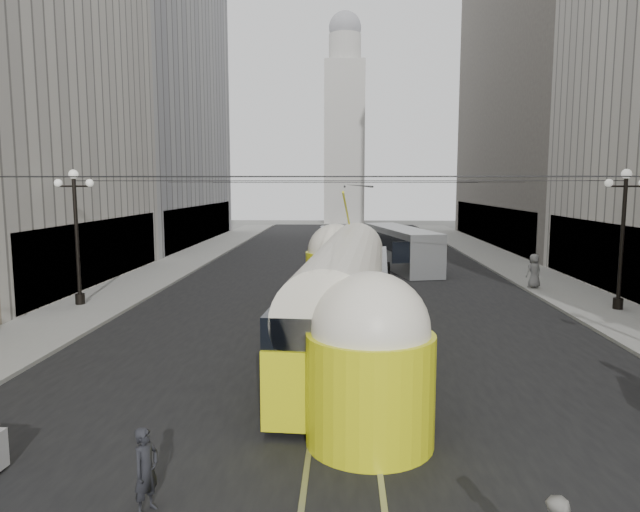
# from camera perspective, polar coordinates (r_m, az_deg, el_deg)

# --- Properties ---
(road) EXTENTS (20.00, 85.00, 0.02)m
(road) POSITION_cam_1_polar(r_m,az_deg,el_deg) (41.16, 2.40, -0.98)
(road) COLOR black
(road) RESTS_ON ground
(sidewalk_left) EXTENTS (4.00, 72.00, 0.15)m
(sidewalk_left) POSITION_cam_1_polar(r_m,az_deg,el_deg) (46.20, -12.65, -0.16)
(sidewalk_left) COLOR gray
(sidewalk_left) RESTS_ON ground
(sidewalk_right) EXTENTS (4.00, 72.00, 0.15)m
(sidewalk_right) POSITION_cam_1_polar(r_m,az_deg,el_deg) (46.20, 17.46, -0.32)
(sidewalk_right) COLOR gray
(sidewalk_right) RESTS_ON ground
(rail_left) EXTENTS (0.12, 85.00, 0.04)m
(rail_left) POSITION_cam_1_polar(r_m,az_deg,el_deg) (41.16, 1.35, -0.98)
(rail_left) COLOR gray
(rail_left) RESTS_ON ground
(rail_right) EXTENTS (0.12, 85.00, 0.04)m
(rail_right) POSITION_cam_1_polar(r_m,az_deg,el_deg) (41.16, 3.44, -0.99)
(rail_right) COLOR gray
(rail_right) RESTS_ON ground
(building_left_far) EXTENTS (12.60, 28.60, 28.60)m
(building_left_far) POSITION_cam_1_polar(r_m,az_deg,el_deg) (60.28, -17.59, 14.93)
(building_left_far) COLOR #999999
(building_left_far) RESTS_ON ground
(building_right_far) EXTENTS (12.60, 32.60, 32.60)m
(building_right_far) POSITION_cam_1_polar(r_m,az_deg,el_deg) (60.60, 22.63, 16.59)
(building_right_far) COLOR #514C47
(building_right_far) RESTS_ON ground
(distant_tower) EXTENTS (6.00, 6.00, 31.36)m
(distant_tower) POSITION_cam_1_polar(r_m,az_deg,el_deg) (88.71, 2.47, 13.07)
(distant_tower) COLOR #B2AFA8
(distant_tower) RESTS_ON ground
(lamppost_left_mid) EXTENTS (1.86, 0.44, 6.37)m
(lamppost_left_mid) POSITION_cam_1_polar(r_m,az_deg,el_deg) (29.18, -23.18, 2.49)
(lamppost_left_mid) COLOR black
(lamppost_left_mid) RESTS_ON sidewalk_left
(lamppost_right_mid) EXTENTS (1.86, 0.44, 6.37)m
(lamppost_right_mid) POSITION_cam_1_polar(r_m,az_deg,el_deg) (29.19, 28.02, 2.23)
(lamppost_right_mid) COLOR black
(lamppost_right_mid) RESTS_ON sidewalk_right
(catenary) EXTENTS (25.00, 72.00, 0.23)m
(catenary) POSITION_cam_1_polar(r_m,az_deg,el_deg) (39.73, 2.61, 7.23)
(catenary) COLOR black
(catenary) RESTS_ON ground
(streetcar) EXTENTS (3.93, 18.19, 4.00)m
(streetcar) POSITION_cam_1_polar(r_m,az_deg,el_deg) (20.35, 2.62, -3.83)
(streetcar) COLOR #CDCF12
(streetcar) RESTS_ON ground
(city_bus) EXTENTS (4.63, 11.48, 2.83)m
(city_bus) POSITION_cam_1_polar(r_m,az_deg,el_deg) (40.22, 8.02, 0.99)
(city_bus) COLOR gray
(city_bus) RESTS_ON ground
(sedan_white_far) EXTENTS (3.67, 5.21, 1.52)m
(sedan_white_far) POSITION_cam_1_polar(r_m,az_deg,el_deg) (49.40, 5.00, 1.17)
(sedan_white_far) COLOR silver
(sedan_white_far) RESTS_ON ground
(sedan_dark_far) EXTENTS (2.12, 4.88, 1.52)m
(sedan_dark_far) POSITION_cam_1_polar(r_m,az_deg,el_deg) (58.95, 0.92, 2.17)
(sedan_dark_far) COLOR black
(sedan_dark_far) RESTS_ON ground
(pedestrian_crossing_a) EXTENTS (0.56, 0.67, 1.57)m
(pedestrian_crossing_a) POSITION_cam_1_polar(r_m,az_deg,el_deg) (11.25, -16.99, -19.81)
(pedestrian_crossing_a) COLOR black
(pedestrian_crossing_a) RESTS_ON ground
(pedestrian_sidewalk_right) EXTENTS (1.07, 0.88, 1.89)m
(pedestrian_sidewalk_right) POSITION_cam_1_polar(r_m,az_deg,el_deg) (33.59, 20.62, -1.40)
(pedestrian_sidewalk_right) COLOR gray
(pedestrian_sidewalk_right) RESTS_ON sidewalk_right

